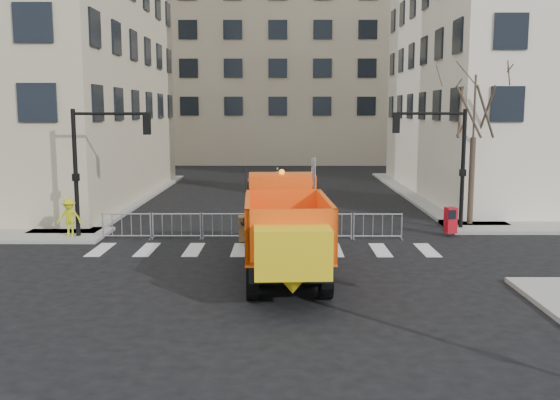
{
  "coord_description": "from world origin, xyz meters",
  "views": [
    {
      "loc": [
        0.57,
        -17.99,
        5.29
      ],
      "look_at": [
        0.45,
        2.5,
        2.37
      ],
      "focal_mm": 40.0,
      "sensor_mm": 36.0,
      "label": 1
    }
  ],
  "objects_px": {
    "plow_truck": "(285,226)",
    "worker": "(69,217)",
    "cop_a": "(251,226)",
    "cop_b": "(249,226)",
    "cop_c": "(254,219)",
    "newspaper_box": "(451,220)"
  },
  "relations": [
    {
      "from": "cop_a",
      "to": "newspaper_box",
      "type": "xyz_separation_m",
      "value": [
        8.35,
        2.83,
        -0.26
      ]
    },
    {
      "from": "cop_c",
      "to": "worker",
      "type": "xyz_separation_m",
      "value": [
        -7.68,
        0.35,
        0.01
      ]
    },
    {
      "from": "cop_a",
      "to": "cop_b",
      "type": "bearing_deg",
      "value": -117.03
    },
    {
      "from": "cop_a",
      "to": "worker",
      "type": "relative_size",
      "value": 1.2
    },
    {
      "from": "cop_a",
      "to": "worker",
      "type": "distance_m",
      "value": 7.89
    },
    {
      "from": "plow_truck",
      "to": "cop_a",
      "type": "bearing_deg",
      "value": 15.5
    },
    {
      "from": "plow_truck",
      "to": "worker",
      "type": "xyz_separation_m",
      "value": [
        -8.91,
        5.82,
        -0.73
      ]
    },
    {
      "from": "cop_b",
      "to": "cop_c",
      "type": "height_order",
      "value": "cop_c"
    },
    {
      "from": "plow_truck",
      "to": "worker",
      "type": "bearing_deg",
      "value": 53.98
    },
    {
      "from": "plow_truck",
      "to": "newspaper_box",
      "type": "distance_m",
      "value": 9.77
    },
    {
      "from": "plow_truck",
      "to": "worker",
      "type": "height_order",
      "value": "plow_truck"
    },
    {
      "from": "cop_a",
      "to": "newspaper_box",
      "type": "distance_m",
      "value": 8.82
    },
    {
      "from": "worker",
      "to": "cop_b",
      "type": "bearing_deg",
      "value": -8.67
    },
    {
      "from": "cop_b",
      "to": "worker",
      "type": "distance_m",
      "value": 7.61
    },
    {
      "from": "cop_a",
      "to": "cop_b",
      "type": "height_order",
      "value": "cop_a"
    },
    {
      "from": "plow_truck",
      "to": "cop_a",
      "type": "relative_size",
      "value": 5.13
    },
    {
      "from": "cop_c",
      "to": "worker",
      "type": "distance_m",
      "value": 7.69
    },
    {
      "from": "plow_truck",
      "to": "cop_c",
      "type": "height_order",
      "value": "plow_truck"
    },
    {
      "from": "cop_b",
      "to": "cop_c",
      "type": "xyz_separation_m",
      "value": [
        0.16,
        0.81,
        0.12
      ]
    },
    {
      "from": "cop_a",
      "to": "cop_b",
      "type": "xyz_separation_m",
      "value": [
        -0.12,
        0.82,
        -0.14
      ]
    },
    {
      "from": "cop_b",
      "to": "cop_c",
      "type": "distance_m",
      "value": 0.83
    },
    {
      "from": "cop_c",
      "to": "newspaper_box",
      "type": "relative_size",
      "value": 1.71
    }
  ]
}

